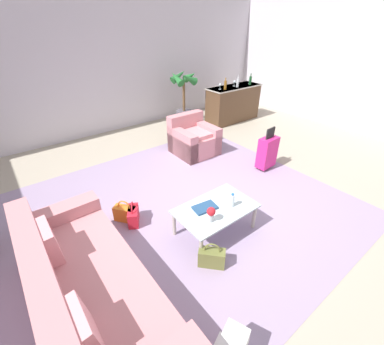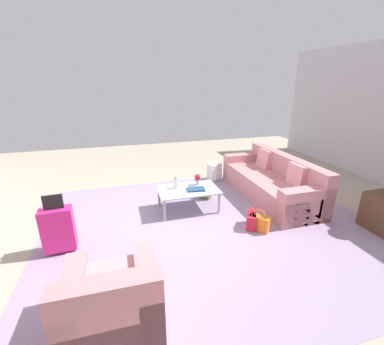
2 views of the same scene
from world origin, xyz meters
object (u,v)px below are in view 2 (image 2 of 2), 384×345
at_px(flower_vase, 197,178).
at_px(backpack_white, 215,172).
at_px(armchair, 113,307).
at_px(coffee_table_book, 196,189).
at_px(water_bottle, 176,183).
at_px(suitcase_magenta, 58,229).
at_px(handbag_olive, 203,192).
at_px(coffee_table, 188,192).
at_px(handbag_orange, 259,223).
at_px(handbag_red, 251,220).
at_px(couch, 273,183).

relative_size(flower_vase, backpack_white, 0.51).
bearing_deg(armchair, coffee_table_book, -124.29).
height_order(water_bottle, backpack_white, water_bottle).
relative_size(suitcase_magenta, handbag_olive, 2.37).
distance_m(coffee_table, flower_vase, 0.32).
xyz_separation_m(coffee_table, backpack_white, (-1.00, -1.29, -0.17)).
distance_m(water_bottle, suitcase_magenta, 1.98).
bearing_deg(suitcase_magenta, handbag_orange, 174.60).
distance_m(coffee_table, handbag_olive, 0.64).
height_order(coffee_table, water_bottle, water_bottle).
distance_m(handbag_red, handbag_orange, 0.14).
xyz_separation_m(suitcase_magenta, handbag_olive, (-2.42, -1.11, -0.23)).
distance_m(couch, suitcase_magenta, 3.88).
relative_size(coffee_table, suitcase_magenta, 1.26).
bearing_deg(armchair, water_bottle, -115.94).
height_order(coffee_table_book, suitcase_magenta, suitcase_magenta).
xyz_separation_m(coffee_table, flower_vase, (-0.22, -0.15, 0.17)).
relative_size(water_bottle, coffee_table_book, 0.66).
bearing_deg(flower_vase, backpack_white, -124.50).
height_order(coffee_table_book, handbag_olive, coffee_table_book).
xyz_separation_m(water_bottle, suitcase_magenta, (1.80, 0.80, -0.15)).
xyz_separation_m(water_bottle, handbag_red, (-1.02, 0.95, -0.37)).
distance_m(suitcase_magenta, backpack_white, 3.61).
bearing_deg(armchair, couch, -143.82).
distance_m(flower_vase, handbag_olive, 0.52).
xyz_separation_m(handbag_orange, backpack_white, (-0.11, -2.26, 0.06)).
bearing_deg(suitcase_magenta, handbag_red, 176.87).
bearing_deg(handbag_red, water_bottle, -43.22).
distance_m(handbag_orange, backpack_white, 2.27).
relative_size(coffee_table, handbag_red, 2.99).
xyz_separation_m(couch, water_bottle, (1.99, 0.00, 0.21)).
relative_size(water_bottle, handbag_orange, 0.57).
distance_m(coffee_table, water_bottle, 0.27).
relative_size(handbag_olive, backpack_white, 0.89).
bearing_deg(coffee_table_book, suitcase_magenta, 24.38).
bearing_deg(water_bottle, handbag_olive, -153.27).
relative_size(water_bottle, handbag_red, 0.57).
bearing_deg(couch, coffee_table, 3.19).
xyz_separation_m(coffee_table_book, handbag_olive, (-0.30, -0.49, -0.29)).
relative_size(coffee_table, water_bottle, 5.25).
bearing_deg(coffee_table, coffee_table_book, 146.31).
bearing_deg(suitcase_magenta, coffee_table_book, -163.70).
bearing_deg(water_bottle, coffee_table, 153.43).
distance_m(suitcase_magenta, handbag_orange, 2.91).
relative_size(armchair, suitcase_magenta, 1.02).
height_order(flower_vase, backpack_white, flower_vase).
bearing_deg(backpack_white, couch, 123.59).
bearing_deg(suitcase_magenta, handbag_olive, -155.31).
bearing_deg(water_bottle, couch, 180.00).
bearing_deg(couch, backpack_white, -56.41).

